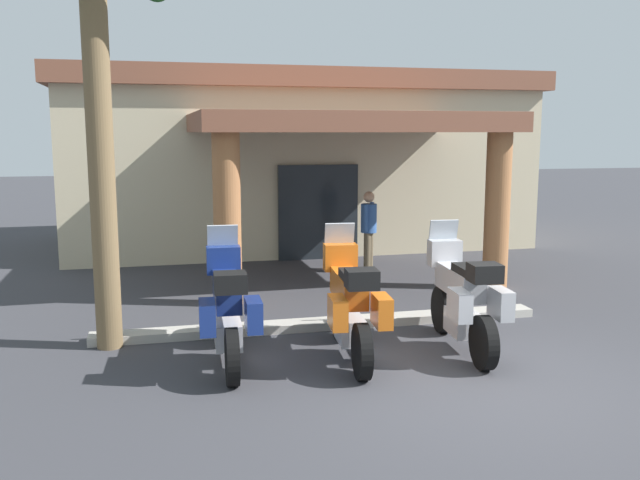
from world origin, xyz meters
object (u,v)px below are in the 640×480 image
palm_tree_roadside (95,6)px  motel_building (295,158)px  motorcycle_blue (228,308)px  motorcycle_orange (351,304)px  motorcycle_silver (463,298)px  pedestrian (369,226)px

palm_tree_roadside → motel_building: bearing=62.8°
motorcycle_blue → motorcycle_orange: (1.51, -0.17, 0.00)m
motel_building → motorcycle_blue: 9.53m
motorcycle_silver → palm_tree_roadside: 5.88m
pedestrian → motorcycle_orange: bearing=-75.6°
motel_building → palm_tree_roadside: palm_tree_roadside is taller
motorcycle_orange → motel_building: bearing=-1.5°
pedestrian → palm_tree_roadside: size_ratio=0.28×
motorcycle_silver → palm_tree_roadside: size_ratio=0.38×
motel_building → motorcycle_silver: motel_building is taller
motel_building → motorcycle_silver: bearing=-88.4°
motorcycle_silver → motorcycle_blue: bearing=91.8°
motorcycle_blue → pedestrian: bearing=-31.7°
motorcycle_silver → pedestrian: (0.33, 5.09, 0.24)m
motorcycle_blue → pedestrian: 5.94m
motel_building → motorcycle_silver: (0.34, -9.21, -1.45)m
motorcycle_blue → palm_tree_roadside: 4.05m
motorcycle_blue → motorcycle_orange: 1.52m
motorcycle_blue → motorcycle_silver: bearing=-90.9°
motorcycle_orange → palm_tree_roadside: bearing=73.4°
motorcycle_orange → palm_tree_roadside: 4.84m
motorcycle_orange → pedestrian: bearing=-14.2°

